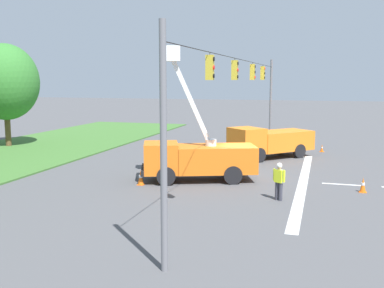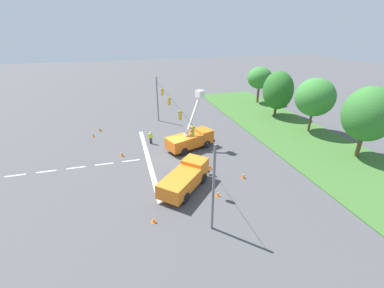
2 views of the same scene
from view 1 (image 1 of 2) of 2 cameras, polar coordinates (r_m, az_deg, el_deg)
ground_plane at (r=25.75m, az=6.43°, el=-4.34°), size 200.00×200.00×0.00m
lane_markings at (r=25.39m, az=17.27°, el=-4.83°), size 17.60×15.25×0.01m
signal_gantry at (r=25.16m, az=6.61°, el=5.90°), size 26.20×0.33×7.20m
tree_east at (r=40.08m, az=-22.65°, el=7.27°), size 5.53×5.41×8.49m
utility_truck_bucket_lift at (r=24.76m, az=0.70°, el=-1.49°), size 4.38×6.67×7.33m
utility_truck_support_near at (r=32.49m, az=9.78°, el=0.38°), size 6.22×6.12×2.26m
road_worker at (r=21.17m, az=10.99°, el=-4.40°), size 0.41×0.58×1.77m
traffic_cone_foreground_right at (r=23.94m, az=20.89°, el=-4.89°), size 0.36×0.36×0.75m
traffic_cone_mid_left at (r=36.28m, az=16.17°, el=-0.52°), size 0.36×0.36×0.59m
traffic_cone_mid_right at (r=34.95m, az=5.94°, el=-0.57°), size 0.36×0.36×0.58m
traffic_cone_near_bucket at (r=24.06m, az=-6.52°, el=-4.23°), size 0.36×0.36×0.82m
traffic_cone_lane_edge_a at (r=30.39m, az=2.38°, el=-1.74°), size 0.36×0.36×0.68m
traffic_cone_lane_edge_b at (r=33.74m, az=-0.90°, el=-0.72°), size 0.36×0.36×0.70m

